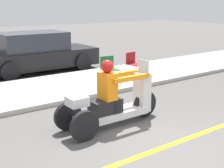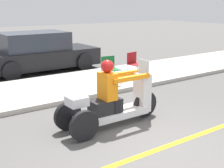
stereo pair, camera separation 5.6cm
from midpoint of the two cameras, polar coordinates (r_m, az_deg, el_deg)
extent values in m
plane|color=#565451|center=(5.66, 8.82, -11.73)|extent=(60.00, 60.00, 0.00)
cube|color=gold|center=(5.65, 8.66, -11.77)|extent=(24.00, 0.12, 0.01)
cube|color=#B2ADA3|center=(9.27, -11.33, -0.90)|extent=(28.00, 2.80, 0.12)
cylinder|color=black|center=(7.06, 6.32, -3.65)|extent=(0.59, 0.10, 0.59)
cylinder|color=black|center=(5.82, -4.84, -7.66)|extent=(0.59, 0.10, 0.59)
cylinder|color=black|center=(6.34, -7.80, -5.84)|extent=(0.59, 0.10, 0.59)
cube|color=silver|center=(6.53, 0.25, -5.64)|extent=(1.64, 0.45, 0.15)
cube|color=black|center=(6.37, -0.95, -4.09)|extent=(0.66, 0.35, 0.29)
cube|color=silver|center=(6.91, 5.77, -1.51)|extent=(0.24, 0.35, 0.85)
cube|color=silver|center=(6.78, 6.02, 3.18)|extent=(0.03, 0.32, 0.30)
cube|color=silver|center=(5.97, -6.17, -3.11)|extent=(0.36, 0.35, 0.18)
cube|color=orange|center=(6.27, -0.59, -0.37)|extent=(0.26, 0.38, 0.55)
sphere|color=red|center=(6.18, -0.60, 3.25)|extent=(0.26, 0.26, 0.26)
cube|color=black|center=(6.38, 1.00, -4.07)|extent=(0.14, 0.14, 0.29)
cube|color=black|center=(6.56, -0.25, -3.52)|extent=(0.14, 0.14, 0.29)
cube|color=orange|center=(6.36, 3.88, 1.08)|extent=(0.93, 0.09, 0.09)
cube|color=orange|center=(6.67, 1.71, 1.73)|extent=(0.93, 0.09, 0.09)
cylinder|color=#A5A8AD|center=(9.86, 4.82, 1.94)|extent=(0.02, 0.02, 0.44)
cylinder|color=#A5A8AD|center=(10.19, 6.42, 2.32)|extent=(0.02, 0.02, 0.44)
cylinder|color=#A5A8AD|center=(10.14, 2.92, 2.34)|extent=(0.02, 0.02, 0.44)
cylinder|color=#A5A8AD|center=(10.46, 4.55, 2.69)|extent=(0.02, 0.02, 0.44)
cube|color=maroon|center=(10.11, 4.70, 3.60)|extent=(0.51, 0.51, 0.02)
cube|color=maroon|center=(10.22, 3.79, 4.76)|extent=(0.44, 0.10, 0.38)
cylinder|color=#A5A8AD|center=(9.07, -0.56, 0.87)|extent=(0.02, 0.02, 0.44)
cylinder|color=#A5A8AD|center=(9.27, 1.86, 1.17)|extent=(0.02, 0.02, 0.44)
cylinder|color=#A5A8AD|center=(9.45, -1.77, 1.44)|extent=(0.02, 0.02, 0.44)
cylinder|color=#A5A8AD|center=(9.65, 0.59, 1.71)|extent=(0.02, 0.02, 0.44)
cube|color=#19662D|center=(9.31, 0.03, 2.68)|extent=(0.50, 0.50, 0.02)
cube|color=#19662D|center=(9.46, -0.59, 3.99)|extent=(0.44, 0.09, 0.38)
cube|color=black|center=(12.03, -12.92, 4.67)|extent=(4.28, 1.81, 0.63)
cube|color=#2D333D|center=(11.86, -14.05, 7.61)|extent=(2.35, 1.63, 0.66)
cylinder|color=black|center=(11.88, -4.96, 4.02)|extent=(0.64, 0.22, 0.64)
cylinder|color=black|center=(13.44, -8.91, 5.14)|extent=(0.64, 0.22, 0.64)
cylinder|color=black|center=(10.76, -17.81, 2.26)|extent=(0.64, 0.22, 0.64)
camera|label=1|loc=(0.03, -89.75, 0.07)|focal=50.00mm
camera|label=2|loc=(0.03, 90.25, -0.07)|focal=50.00mm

